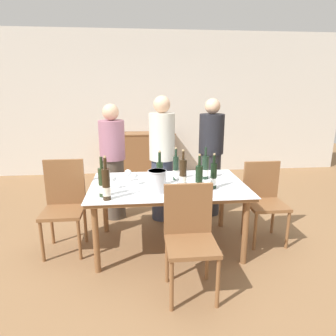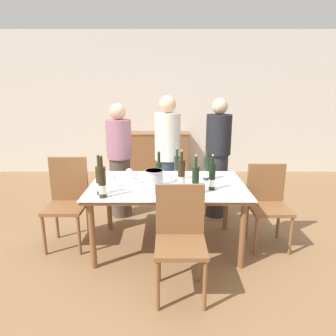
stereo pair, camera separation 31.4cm
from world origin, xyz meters
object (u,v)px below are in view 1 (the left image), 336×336
object	(u,v)px
sideboard_cabinet	(141,154)
chair_left_end	(64,200)
dining_table	(168,190)
ice_bucket	(157,181)
wine_bottle_4	(102,183)
wine_glass_1	(113,179)
person_guest_right	(211,158)
wine_bottle_3	(176,169)
wine_glass_3	(134,176)
person_host	(113,163)
chair_right_end	(264,196)
person_guest_left	(162,160)
wine_bottle_0	(214,176)
wine_glass_0	(128,173)
chair_near_front	(190,232)
wine_glass_2	(178,177)
wine_bottle_2	(183,174)
wine_bottle_6	(205,168)
wine_bottle_5	(199,180)
wine_bottle_1	(160,174)
wine_bottle_7	(106,185)

from	to	relation	value
sideboard_cabinet	chair_left_end	xyz separation A→B (m)	(-0.87, -2.76, 0.12)
dining_table	ice_bucket	size ratio (longest dim) A/B	7.47
wine_bottle_4	wine_glass_1	bearing A→B (deg)	69.05
ice_bucket	person_guest_right	world-z (taller)	person_guest_right
wine_bottle_3	wine_glass_1	world-z (taller)	wine_bottle_3
wine_glass_3	person_host	size ratio (longest dim) A/B	0.09
ice_bucket	chair_right_end	world-z (taller)	ice_bucket
sideboard_cabinet	person_guest_left	xyz separation A→B (m)	(0.24, -2.09, 0.39)
chair_right_end	wine_bottle_0	bearing A→B (deg)	-158.99
wine_bottle_3	person_host	world-z (taller)	person_host
wine_bottle_0	wine_glass_0	world-z (taller)	wine_bottle_0
dining_table	chair_near_front	xyz separation A→B (m)	(0.11, -0.75, -0.12)
wine_bottle_3	dining_table	bearing A→B (deg)	-122.30
wine_glass_0	wine_glass_2	distance (m)	0.55
chair_near_front	chair_right_end	world-z (taller)	chair_near_front
sideboard_cabinet	wine_bottle_2	size ratio (longest dim) A/B	3.35
person_guest_right	wine_glass_1	bearing A→B (deg)	-142.72
wine_glass_1	person_host	size ratio (longest dim) A/B	0.09
dining_table	wine_bottle_2	size ratio (longest dim) A/B	4.13
wine_glass_3	chair_right_end	distance (m)	1.50
person_host	person_guest_right	bearing A→B (deg)	-0.28
chair_near_front	ice_bucket	bearing A→B (deg)	114.91
ice_bucket	wine_bottle_6	xyz separation A→B (m)	(0.57, 0.39, 0.01)
wine_bottle_5	chair_near_front	distance (m)	0.56
chair_right_end	wine_glass_3	bearing A→B (deg)	-177.36
wine_glass_2	chair_right_end	bearing A→B (deg)	6.48
sideboard_cabinet	wine_glass_0	size ratio (longest dim) A/B	9.84
chair_near_front	person_guest_left	size ratio (longest dim) A/B	0.57
wine_bottle_0	chair_left_end	bearing A→B (deg)	170.47
sideboard_cabinet	ice_bucket	size ratio (longest dim) A/B	6.06
ice_bucket	wine_bottle_6	size ratio (longest dim) A/B	0.60
wine_bottle_4	wine_bottle_2	bearing A→B (deg)	13.40
wine_glass_2	chair_near_front	xyz separation A→B (m)	(0.01, -0.72, -0.27)
wine_bottle_0	wine_glass_1	bearing A→B (deg)	175.30
person_guest_left	sideboard_cabinet	bearing A→B (deg)	96.59
wine_bottle_4	wine_glass_0	distance (m)	0.51
person_guest_right	wine_glass_3	bearing A→B (deg)	-140.70
wine_glass_3	chair_right_end	xyz separation A→B (m)	(1.47, 0.07, -0.30)
wine_glass_2	person_guest_right	distance (m)	1.05
person_host	wine_bottle_5	bearing A→B (deg)	-52.09
wine_glass_1	person_guest_right	world-z (taller)	person_guest_right
wine_bottle_2	wine_bottle_4	xyz separation A→B (m)	(-0.79, -0.19, -0.01)
wine_glass_2	wine_bottle_5	bearing A→B (deg)	-58.67
wine_bottle_2	wine_bottle_1	bearing A→B (deg)	156.63
wine_bottle_4	wine_glass_2	size ratio (longest dim) A/B	2.95
dining_table	wine_bottle_1	distance (m)	0.21
wine_bottle_2	wine_bottle_7	bearing A→B (deg)	-159.36
wine_bottle_1	wine_bottle_3	size ratio (longest dim) A/B	1.01
wine_glass_3	chair_right_end	size ratio (longest dim) A/B	0.16
wine_bottle_6	chair_near_front	xyz separation A→B (m)	(-0.33, -0.91, -0.31)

